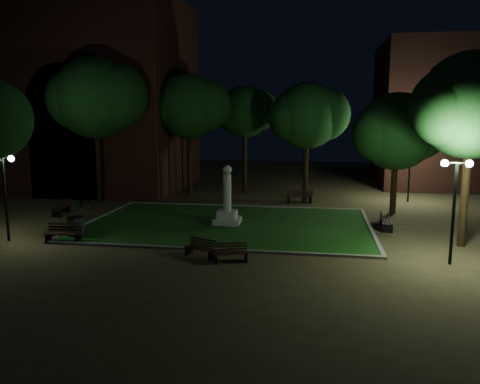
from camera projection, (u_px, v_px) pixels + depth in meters
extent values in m
plane|color=#443822|center=(220.00, 234.00, 23.59)|extent=(80.00, 80.00, 0.00)
cube|color=#1A4613|center=(227.00, 224.00, 25.53)|extent=(15.00, 10.00, 0.08)
cube|color=slate|center=(206.00, 249.00, 20.56)|extent=(15.40, 0.20, 0.12)
cube|color=slate|center=(242.00, 206.00, 30.50)|extent=(15.40, 0.20, 0.12)
cube|color=slate|center=(97.00, 219.00, 26.73)|extent=(0.20, 10.00, 0.12)
cube|color=slate|center=(371.00, 229.00, 24.32)|extent=(0.20, 10.00, 0.12)
cube|color=#A5A096|center=(227.00, 221.00, 25.50)|extent=(1.40, 1.40, 0.30)
cube|color=#A5A096|center=(227.00, 214.00, 25.45)|extent=(1.00, 1.00, 0.40)
cylinder|color=#A5A096|center=(227.00, 193.00, 25.26)|extent=(0.44, 0.44, 2.00)
sphere|color=#A5A096|center=(227.00, 170.00, 25.06)|extent=(0.50, 0.50, 0.50)
cube|color=#49211A|center=(64.00, 97.00, 38.59)|extent=(20.00, 12.00, 15.00)
cube|color=black|center=(73.00, 149.00, 34.36)|extent=(5.00, 3.00, 7.00)
cylinder|color=black|center=(70.00, 101.00, 33.80)|extent=(5.00, 3.00, 5.00)
plane|color=#FF351E|center=(81.00, 148.00, 35.53)|extent=(6.30, 0.00, 6.30)
cube|color=#49211A|center=(477.00, 115.00, 39.28)|extent=(16.00, 10.00, 12.00)
cylinder|color=black|center=(189.00, 162.00, 34.27)|extent=(0.36, 0.36, 5.16)
sphere|color=#174618|center=(189.00, 107.00, 33.64)|extent=(4.71, 4.71, 4.71)
sphere|color=#174618|center=(205.00, 105.00, 33.63)|extent=(3.77, 3.77, 3.77)
sphere|color=#174618|center=(175.00, 108.00, 33.51)|extent=(3.53, 3.53, 3.53)
cylinder|color=black|center=(306.00, 169.00, 32.30)|extent=(0.36, 0.36, 4.56)
sphere|color=#174618|center=(307.00, 116.00, 31.73)|extent=(4.53, 4.53, 4.53)
sphere|color=#174618|center=(324.00, 114.00, 31.73)|extent=(3.63, 3.63, 3.63)
sphere|color=#174618|center=(293.00, 117.00, 31.59)|extent=(3.40, 3.40, 3.40)
cylinder|color=black|center=(394.00, 184.00, 28.37)|extent=(0.36, 0.36, 3.58)
sphere|color=#174618|center=(397.00, 131.00, 27.87)|extent=(4.64, 4.64, 4.64)
sphere|color=#174618|center=(416.00, 130.00, 27.86)|extent=(3.72, 3.72, 3.72)
sphere|color=#174618|center=(381.00, 133.00, 27.74)|extent=(3.48, 3.48, 3.48)
cylinder|color=black|center=(465.00, 193.00, 20.95)|extent=(0.36, 0.36, 4.91)
sphere|color=#174618|center=(472.00, 105.00, 20.33)|extent=(4.70, 4.70, 4.70)
sphere|color=#174618|center=(450.00, 107.00, 20.21)|extent=(3.53, 3.53, 3.53)
cylinder|color=black|center=(98.00, 163.00, 31.98)|extent=(0.36, 0.36, 5.46)
sphere|color=#174618|center=(95.00, 98.00, 31.29)|extent=(5.48, 5.48, 5.48)
sphere|color=#174618|center=(115.00, 96.00, 31.25)|extent=(4.39, 4.39, 4.39)
sphere|color=#174618|center=(78.00, 99.00, 31.18)|extent=(4.11, 4.11, 4.11)
cylinder|color=black|center=(245.00, 160.00, 36.08)|extent=(0.36, 0.36, 5.04)
sphere|color=#174618|center=(245.00, 112.00, 35.50)|extent=(3.93, 3.93, 3.93)
sphere|color=#174618|center=(258.00, 110.00, 35.52)|extent=(3.15, 3.15, 3.15)
sphere|color=#174618|center=(234.00, 113.00, 35.35)|extent=(2.95, 2.95, 2.95)
cylinder|color=black|center=(6.00, 200.00, 21.93)|extent=(0.12, 0.12, 3.92)
cylinder|color=black|center=(2.00, 158.00, 21.62)|extent=(0.90, 0.08, 0.08)
sphere|color=#D8FFD8|center=(11.00, 159.00, 21.55)|extent=(0.28, 0.28, 0.28)
cylinder|color=black|center=(453.00, 215.00, 18.38)|extent=(0.12, 0.12, 4.05)
cylinder|color=black|center=(457.00, 163.00, 18.06)|extent=(0.90, 0.08, 0.08)
sphere|color=#D8FFD8|center=(445.00, 163.00, 18.13)|extent=(0.28, 0.28, 0.28)
sphere|color=#D8FFD8|center=(469.00, 164.00, 17.99)|extent=(0.28, 0.28, 0.28)
cylinder|color=black|center=(74.00, 169.00, 34.55)|extent=(0.12, 0.12, 4.09)
cylinder|color=black|center=(72.00, 141.00, 34.23)|extent=(0.90, 0.08, 0.08)
sphere|color=#D8FFD8|center=(67.00, 141.00, 34.30)|extent=(0.28, 0.28, 0.28)
sphere|color=#D8FFD8|center=(78.00, 141.00, 34.16)|extent=(0.28, 0.28, 0.28)
cylinder|color=black|center=(409.00, 174.00, 32.25)|extent=(0.12, 0.12, 3.85)
cylinder|color=black|center=(411.00, 146.00, 31.95)|extent=(0.90, 0.08, 0.08)
sphere|color=#D8FFD8|center=(404.00, 146.00, 32.02)|extent=(0.28, 0.28, 0.28)
sphere|color=#D8FFD8|center=(418.00, 146.00, 31.87)|extent=(0.28, 0.28, 0.28)
cube|color=black|center=(189.00, 251.00, 19.92)|extent=(0.23, 0.46, 0.38)
cube|color=black|center=(212.00, 255.00, 19.29)|extent=(0.23, 0.46, 0.38)
cube|color=black|center=(197.00, 249.00, 19.42)|extent=(1.30, 0.61, 0.03)
cube|color=black|center=(199.00, 248.00, 19.52)|extent=(1.30, 0.61, 0.03)
cube|color=black|center=(201.00, 248.00, 19.62)|extent=(1.30, 0.61, 0.03)
cube|color=black|center=(203.00, 247.00, 19.72)|extent=(1.30, 0.61, 0.03)
cube|color=black|center=(203.00, 245.00, 19.75)|extent=(1.29, 0.58, 0.08)
cube|color=black|center=(203.00, 242.00, 19.73)|extent=(1.29, 0.58, 0.08)
cube|color=black|center=(203.00, 239.00, 19.71)|extent=(1.29, 0.58, 0.08)
cube|color=black|center=(216.00, 258.00, 18.79)|extent=(0.20, 0.47, 0.39)
cube|color=black|center=(246.00, 257.00, 18.98)|extent=(0.20, 0.47, 0.39)
cube|color=black|center=(231.00, 254.00, 18.67)|extent=(1.36, 0.51, 0.04)
cube|color=black|center=(231.00, 253.00, 18.79)|extent=(1.36, 0.51, 0.04)
cube|color=black|center=(231.00, 253.00, 18.90)|extent=(1.36, 0.51, 0.04)
cube|color=black|center=(230.00, 252.00, 19.02)|extent=(1.36, 0.51, 0.04)
cube|color=black|center=(230.00, 249.00, 19.06)|extent=(1.35, 0.48, 0.08)
cube|color=black|center=(230.00, 246.00, 19.04)|extent=(1.35, 0.48, 0.08)
cube|color=black|center=(230.00, 243.00, 19.02)|extent=(1.35, 0.48, 0.08)
cube|color=black|center=(49.00, 238.00, 21.87)|extent=(0.11, 0.57, 0.45)
cube|color=black|center=(78.00, 239.00, 21.76)|extent=(0.11, 0.57, 0.45)
cube|color=black|center=(61.00, 235.00, 21.56)|extent=(1.64, 0.23, 0.04)
cube|color=black|center=(62.00, 234.00, 21.70)|extent=(1.64, 0.23, 0.04)
cube|color=black|center=(64.00, 233.00, 21.84)|extent=(1.64, 0.23, 0.04)
cube|color=black|center=(65.00, 232.00, 21.98)|extent=(1.64, 0.23, 0.04)
cube|color=black|center=(65.00, 230.00, 22.02)|extent=(1.63, 0.20, 0.10)
cube|color=black|center=(65.00, 227.00, 22.00)|extent=(1.63, 0.20, 0.10)
cube|color=black|center=(65.00, 224.00, 21.98)|extent=(1.63, 0.20, 0.10)
cube|color=black|center=(65.00, 209.00, 28.78)|extent=(0.57, 0.16, 0.45)
cube|color=black|center=(56.00, 214.00, 27.36)|extent=(0.57, 0.16, 0.45)
cube|color=black|center=(57.00, 207.00, 28.03)|extent=(0.38, 1.63, 0.04)
cube|color=black|center=(59.00, 207.00, 28.03)|extent=(0.38, 1.63, 0.04)
cube|color=black|center=(62.00, 207.00, 28.03)|extent=(0.38, 1.63, 0.04)
cube|color=black|center=(64.00, 207.00, 28.03)|extent=(0.38, 1.63, 0.04)
cube|color=black|center=(65.00, 206.00, 28.02)|extent=(0.35, 1.63, 0.10)
cube|color=black|center=(65.00, 203.00, 27.99)|extent=(0.35, 1.63, 0.10)
cube|color=black|center=(65.00, 201.00, 27.97)|extent=(0.35, 1.63, 0.10)
cube|color=black|center=(387.00, 229.00, 23.73)|extent=(0.55, 0.09, 0.43)
cube|color=black|center=(385.00, 223.00, 25.07)|extent=(0.55, 0.09, 0.43)
cube|color=black|center=(391.00, 221.00, 24.32)|extent=(0.17, 1.58, 0.04)
cube|color=black|center=(388.00, 221.00, 24.35)|extent=(0.17, 1.58, 0.04)
cube|color=black|center=(385.00, 221.00, 24.38)|extent=(0.17, 1.58, 0.04)
cube|color=black|center=(382.00, 221.00, 24.41)|extent=(0.17, 1.58, 0.04)
cube|color=black|center=(381.00, 219.00, 24.40)|extent=(0.14, 1.58, 0.10)
cube|color=black|center=(381.00, 217.00, 24.38)|extent=(0.14, 1.58, 0.10)
cube|color=black|center=(382.00, 214.00, 24.36)|extent=(0.14, 1.58, 0.10)
cube|color=black|center=(310.00, 199.00, 32.04)|extent=(0.22, 0.59, 0.48)
cube|color=black|center=(289.00, 200.00, 31.89)|extent=(0.22, 0.59, 0.48)
cube|color=black|center=(299.00, 195.00, 32.16)|extent=(1.70, 0.54, 0.04)
cube|color=black|center=(299.00, 196.00, 32.01)|extent=(1.70, 0.54, 0.04)
cube|color=black|center=(300.00, 196.00, 31.86)|extent=(1.70, 0.54, 0.04)
cube|color=black|center=(300.00, 197.00, 31.71)|extent=(1.70, 0.54, 0.04)
cube|color=black|center=(301.00, 195.00, 31.63)|extent=(1.69, 0.51, 0.10)
cube|color=black|center=(301.00, 193.00, 31.61)|extent=(1.69, 0.51, 0.10)
cube|color=black|center=(301.00, 191.00, 31.58)|extent=(1.69, 0.51, 0.10)
cube|color=black|center=(76.00, 228.00, 22.74)|extent=(0.72, 0.72, 0.98)
cube|color=black|center=(75.00, 217.00, 22.66)|extent=(0.80, 0.80, 0.07)
imported|color=black|center=(85.00, 203.00, 29.90)|extent=(1.58, 0.93, 0.78)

